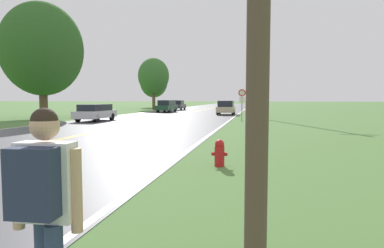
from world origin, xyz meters
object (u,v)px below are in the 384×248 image
at_px(fire_hydrant, 220,153).
at_px(car_dark_grey_sedan_mid_far, 178,105).
at_px(hitchhiker_person, 44,194).
at_px(tree_behind_sign, 154,76).
at_px(tree_left_verge, 154,82).
at_px(car_silver_hatchback_nearest, 95,112).
at_px(car_champagne_hatchback_approaching, 226,107).
at_px(car_dark_green_van_mid_near, 167,106).
at_px(traffic_sign, 242,97).
at_px(tree_mid_treeline, 42,49).

relative_size(fire_hydrant, car_dark_grey_sedan_mid_far, 0.17).
xyz_separation_m(hitchhiker_person, tree_behind_sign, (-15.40, 51.44, 4.39)).
bearing_deg(tree_left_verge, car_silver_hatchback_nearest, -78.78).
height_order(car_champagne_hatchback_approaching, car_dark_green_van_mid_near, car_dark_green_van_mid_near).
distance_m(traffic_sign, tree_behind_sign, 30.95).
bearing_deg(fire_hydrant, tree_behind_sign, 109.70).
relative_size(car_dark_green_van_mid_near, car_dark_grey_sedan_mid_far, 1.08).
bearing_deg(hitchhiker_person, tree_mid_treeline, 31.27).
bearing_deg(fire_hydrant, tree_mid_treeline, 133.88).
xyz_separation_m(tree_behind_sign, car_dark_green_van_mid_near, (5.08, -10.39, -4.61)).
bearing_deg(tree_mid_treeline, tree_left_verge, 92.09).
height_order(hitchhiker_person, tree_mid_treeline, tree_mid_treeline).
height_order(fire_hydrant, car_silver_hatchback_nearest, car_silver_hatchback_nearest).
xyz_separation_m(tree_behind_sign, tree_mid_treeline, (-2.59, -25.39, 0.84)).
xyz_separation_m(car_champagne_hatchback_approaching, car_dark_green_van_mid_near, (-8.31, 5.42, 0.02)).
bearing_deg(car_champagne_hatchback_approaching, car_dark_grey_sedan_mid_far, -147.74).
xyz_separation_m(fire_hydrant, car_champagne_hatchback_approaching, (-2.64, 28.94, 0.46)).
relative_size(fire_hydrant, car_silver_hatchback_nearest, 0.17).
distance_m(traffic_sign, car_silver_hatchback_nearest, 11.73).
height_order(hitchhiker_person, car_dark_green_van_mid_near, hitchhiker_person).
bearing_deg(hitchhiker_person, car_dark_grey_sedan_mid_far, 9.02).
bearing_deg(tree_behind_sign, hitchhiker_person, -73.33).
bearing_deg(car_champagne_hatchback_approaching, fire_hydrant, 4.82).
height_order(fire_hydrant, traffic_sign, traffic_sign).
height_order(car_champagne_hatchback_approaching, car_dark_grey_sedan_mid_far, car_champagne_hatchback_approaching).
distance_m(hitchhiker_person, traffic_sign, 25.01).
xyz_separation_m(traffic_sign, car_champagne_hatchback_approaching, (-2.29, 10.64, -1.11)).
xyz_separation_m(car_champagne_hatchback_approaching, car_dark_grey_sedan_mid_far, (-8.83, 13.79, -0.05)).
height_order(traffic_sign, car_dark_grey_sedan_mid_far, traffic_sign).
bearing_deg(car_silver_hatchback_nearest, traffic_sign, -78.20).
relative_size(tree_left_verge, tree_mid_treeline, 0.79).
xyz_separation_m(car_silver_hatchback_nearest, car_dark_green_van_mid_near, (0.88, 18.19, 0.12)).
xyz_separation_m(hitchhiker_person, car_champagne_hatchback_approaching, (-2.02, 35.63, -0.25)).
distance_m(tree_mid_treeline, car_silver_hatchback_nearest, 9.34).
relative_size(fire_hydrant, traffic_sign, 0.28).
height_order(hitchhiker_person, car_silver_hatchback_nearest, hitchhiker_person).
relative_size(fire_hydrant, tree_behind_sign, 0.09).
bearing_deg(traffic_sign, tree_left_verge, 116.68).
relative_size(car_champagne_hatchback_approaching, car_dark_grey_sedan_mid_far, 0.82).
bearing_deg(car_dark_grey_sedan_mid_far, traffic_sign, -156.66).
bearing_deg(car_dark_green_van_mid_near, fire_hydrant, -161.17).
bearing_deg(traffic_sign, car_champagne_hatchback_approaching, 102.14).
height_order(tree_mid_treeline, car_silver_hatchback_nearest, tree_mid_treeline).
bearing_deg(car_dark_grey_sedan_mid_far, car_dark_green_van_mid_near, -177.54).
height_order(car_silver_hatchback_nearest, car_dark_grey_sedan_mid_far, car_dark_grey_sedan_mid_far).
height_order(traffic_sign, tree_left_verge, tree_left_verge).
relative_size(tree_left_verge, car_dark_grey_sedan_mid_far, 1.92).
relative_size(tree_behind_sign, car_silver_hatchback_nearest, 1.99).
distance_m(hitchhiker_person, car_dark_green_van_mid_near, 42.33).
xyz_separation_m(fire_hydrant, traffic_sign, (-0.35, 18.30, 1.57)).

